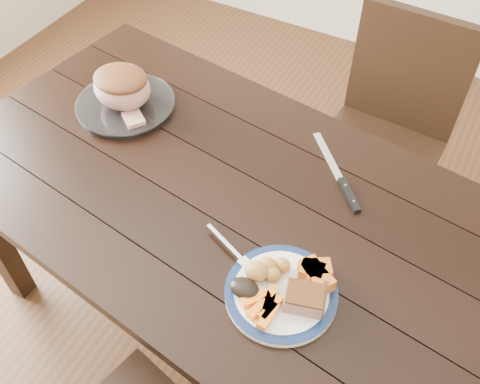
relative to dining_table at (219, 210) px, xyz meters
The scene contains 15 objects.
ground 0.66m from the dining_table, behind, with size 4.00×4.00×0.00m, color #472B16.
dining_table is the anchor object (origin of this frame).
chair_far 0.80m from the dining_table, 68.77° to the left, with size 0.44×0.45×0.93m.
dinner_plate 0.38m from the dining_table, 36.05° to the right, with size 0.26×0.26×0.02m, color white.
plate_rim 0.38m from the dining_table, 36.05° to the right, with size 0.26×0.26×0.02m, color #0E1F48.
serving_platter 0.47m from the dining_table, 159.94° to the left, with size 0.30×0.30×0.02m, color white.
pork_slice 0.44m from the dining_table, 31.86° to the right, with size 0.09×0.07×0.04m, color #A77466.
roasted_potatoes 0.34m from the dining_table, 38.33° to the right, with size 0.09×0.09×0.05m.
carrot_batons 0.42m from the dining_table, 44.12° to the right, with size 0.09×0.11×0.02m.
pumpkin_wedges 0.40m from the dining_table, 22.79° to the right, with size 0.10×0.09×0.04m.
dark_mushroom 0.37m from the dining_table, 49.30° to the right, with size 0.07×0.05×0.03m, color black.
fork 0.25m from the dining_table, 49.92° to the right, with size 0.17×0.08×0.00m.
roast_joint 0.49m from the dining_table, 159.94° to the left, with size 0.18×0.16×0.12m, color tan.
cut_slice 0.39m from the dining_table, 163.96° to the left, with size 0.07×0.06×0.02m, color tan.
carving_knife 0.36m from the dining_table, 30.35° to the left, with size 0.23×0.25×0.01m.
Camera 1 is at (0.52, -0.83, 1.85)m, focal length 40.00 mm.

